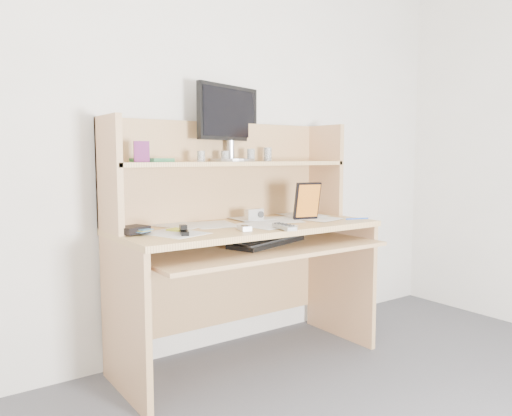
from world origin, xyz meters
TOP-DOWN VIEW (x-y plane):
  - back_wall at (0.00, 1.80)m, footprint 3.60×0.04m
  - desk at (0.00, 1.56)m, footprint 1.40×0.70m
  - paper_clutter at (0.00, 1.48)m, footprint 1.32×0.54m
  - keyboard at (0.07, 1.40)m, footprint 0.51×0.31m
  - tv_remote at (0.04, 1.22)m, footprint 0.09×0.19m
  - flip_phone at (-0.14, 1.31)m, footprint 0.07×0.10m
  - stapler at (-0.43, 1.38)m, footprint 0.08×0.13m
  - wallet at (-0.62, 1.51)m, footprint 0.15×0.14m
  - sticky_note_pad at (-0.40, 1.50)m, footprint 0.10×0.10m
  - digital_camera at (0.11, 1.58)m, footprint 0.10×0.04m
  - game_case at (0.37, 1.43)m, footprint 0.15×0.05m
  - blue_pen at (0.60, 1.27)m, footprint 0.14×0.05m
  - card_box at (-0.54, 1.59)m, footprint 0.08×0.04m
  - shelf_book at (-0.45, 1.66)m, footprint 0.18×0.22m
  - chip_stack_a at (-0.20, 1.61)m, footprint 0.04×0.04m
  - chip_stack_b at (0.14, 1.65)m, footprint 0.05×0.05m
  - chip_stack_c at (-0.03, 1.66)m, footprint 0.06×0.06m
  - chip_stack_d at (0.27, 1.67)m, footprint 0.06×0.06m
  - monitor at (0.04, 1.72)m, footprint 0.47×0.24m

SIDE VIEW (x-z plane):
  - keyboard at x=0.07m, z-range 0.65..0.68m
  - desk at x=0.00m, z-range 0.04..1.34m
  - paper_clutter at x=0.00m, z-range 0.75..0.76m
  - sticky_note_pad at x=-0.40m, z-range 0.75..0.76m
  - blue_pen at x=0.60m, z-range 0.76..0.76m
  - tv_remote at x=0.04m, z-range 0.76..0.77m
  - flip_phone at x=-0.14m, z-range 0.76..0.78m
  - wallet at x=-0.62m, z-range 0.76..0.79m
  - stapler at x=-0.43m, z-range 0.76..0.80m
  - digital_camera at x=0.11m, z-range 0.76..0.82m
  - game_case at x=0.37m, z-range 0.76..0.97m
  - shelf_book at x=-0.45m, z-range 1.08..1.10m
  - chip_stack_a at x=-0.20m, z-range 1.08..1.14m
  - chip_stack_c at x=-0.03m, z-range 1.08..1.14m
  - chip_stack_b at x=0.14m, z-range 1.08..1.15m
  - chip_stack_d at x=0.27m, z-range 1.08..1.16m
  - card_box at x=-0.54m, z-range 1.08..1.18m
  - back_wall at x=0.00m, z-range 0.00..2.50m
  - monitor at x=0.04m, z-range 1.09..1.52m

